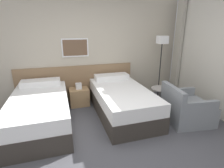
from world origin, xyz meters
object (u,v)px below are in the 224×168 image
(nightstand, at_px, (79,96))
(bed_near_door, at_px, (40,111))
(side_table, at_px, (160,94))
(bed_near_window, at_px, (122,101))
(floor_lamp, at_px, (162,48))
(armchair, at_px, (186,109))

(nightstand, bearing_deg, bed_near_door, -137.96)
(bed_near_door, xyz_separation_m, nightstand, (0.85, 0.76, -0.08))
(side_table, bearing_deg, bed_near_window, 177.68)
(floor_lamp, height_order, armchair, floor_lamp)
(bed_near_door, xyz_separation_m, bed_near_window, (1.69, 0.00, 0.00))
(floor_lamp, bearing_deg, side_table, -117.79)
(bed_near_window, bearing_deg, nightstand, 137.96)
(floor_lamp, bearing_deg, nightstand, 173.81)
(bed_near_window, distance_m, side_table, 0.95)
(bed_near_door, xyz_separation_m, side_table, (2.64, -0.04, 0.06))
(floor_lamp, distance_m, side_table, 1.20)
(bed_near_door, distance_m, floor_lamp, 3.18)
(bed_near_door, distance_m, armchair, 2.93)
(side_table, height_order, armchair, armchair)
(bed_near_door, bearing_deg, nightstand, 42.04)
(side_table, bearing_deg, bed_near_door, 179.17)
(nightstand, bearing_deg, floor_lamp, -6.19)
(nightstand, xyz_separation_m, floor_lamp, (2.10, -0.23, 1.15))
(side_table, bearing_deg, armchair, -72.42)
(bed_near_door, relative_size, side_table, 3.87)
(bed_near_window, xyz_separation_m, nightstand, (-0.85, 0.76, -0.08))
(bed_near_door, xyz_separation_m, floor_lamp, (2.94, 0.53, 1.06))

